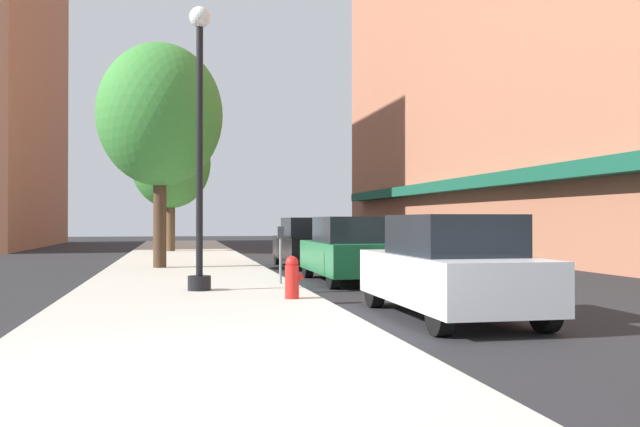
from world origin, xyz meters
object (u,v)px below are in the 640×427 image
lamppost (200,142)px  tree_mid (160,115)px  fire_hydrant (292,277)px  car_green (350,250)px  car_black (308,243)px  parking_meter_near (281,247)px  car_white (450,268)px  tree_near (171,163)px

lamppost → tree_mid: 7.56m
fire_hydrant → tree_mid: 10.48m
car_green → car_black: 5.77m
parking_meter_near → car_white: 5.71m
tree_near → car_white: 23.86m
parking_meter_near → tree_near: bearing=98.4°
tree_near → lamppost: bearing=-87.7°
fire_hydrant → parking_meter_near: size_ratio=0.60×
car_white → car_black: 12.35m
lamppost → car_green: (3.83, 2.43, -2.39)m
fire_hydrant → car_black: size_ratio=0.18×
tree_mid → lamppost: bearing=-82.3°
lamppost → car_black: 9.36m
fire_hydrant → parking_meter_near: 3.13m
car_green → car_black: size_ratio=1.00×
lamppost → parking_meter_near: 3.17m
tree_mid → car_green: size_ratio=1.61×
car_green → fire_hydrant: bearing=-117.7°
parking_meter_near → car_green: 2.31m
tree_near → car_black: tree_near is taller
tree_near → car_white: (4.59, -23.16, -3.46)m
lamppost → car_green: size_ratio=1.37×
lamppost → car_black: size_ratio=1.37×
car_white → lamppost: bearing=130.9°
parking_meter_near → tree_mid: 7.77m
lamppost → parking_meter_near: (1.88, 1.21, -2.25)m
parking_meter_near → tree_mid: (-2.86, 6.11, 3.85)m
car_black → tree_near: bearing=114.3°
tree_near → car_white: bearing=-78.8°
parking_meter_near → tree_mid: tree_mid is taller
tree_near → tree_mid: bearing=-91.1°
lamppost → parking_meter_near: bearing=32.7°
parking_meter_near → tree_mid: bearing=115.1°
car_black → parking_meter_near: bearing=-104.3°
tree_mid → car_white: (4.81, -11.47, -3.99)m
lamppost → tree_near: size_ratio=0.94×
lamppost → car_white: (3.83, -4.16, -2.39)m
lamppost → car_green: 5.12m
lamppost → parking_meter_near: size_ratio=4.50×
fire_hydrant → tree_near: 21.36m
parking_meter_near → car_black: size_ratio=0.30×
tree_near → car_green: (4.59, -16.58, -3.46)m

